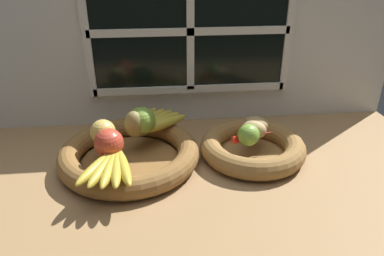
{
  "coord_description": "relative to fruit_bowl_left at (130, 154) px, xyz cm",
  "views": [
    {
      "loc": [
        -11.4,
        -84.01,
        53.43
      ],
      "look_at": [
        -2.2,
        2.13,
        9.97
      ],
      "focal_mm": 32.99,
      "sensor_mm": 36.0,
      "label": 1
    }
  ],
  "objects": [
    {
      "name": "apple_green_back",
      "position": [
        3.74,
        6.28,
        7.17
      ],
      "size": [
        8.0,
        8.0,
        8.0
      ],
      "primitive_type": "sphere",
      "color": "#7AA338",
      "rests_on": "fruit_bowl_left"
    },
    {
      "name": "chili_pepper",
      "position": [
        34.86,
        -1.01,
        4.28
      ],
      "size": [
        13.2,
        5.96,
        2.21
      ],
      "primitive_type": "cone",
      "rotation": [
        0.0,
        1.57,
        0.3
      ],
      "color": "red",
      "rests_on": "fruit_bowl_right"
    },
    {
      "name": "fruit_bowl_left",
      "position": [
        0.0,
        0.0,
        0.0
      ],
      "size": [
        39.03,
        39.03,
        5.97
      ],
      "color": "brown",
      "rests_on": "ground_plane"
    },
    {
      "name": "fruit_bowl_right",
      "position": [
        35.1,
        0.0,
        0.02
      ],
      "size": [
        30.22,
        30.22,
        5.97
      ],
      "color": "olive",
      "rests_on": "ground_plane"
    },
    {
      "name": "banana_bunch_back",
      "position": [
        7.8,
        10.59,
        4.67
      ],
      "size": [
        15.95,
        17.84,
        2.99
      ],
      "color": "gold",
      "rests_on": "fruit_bowl_left"
    },
    {
      "name": "apple_red_front",
      "position": [
        -4.37,
        -5.9,
        6.96
      ],
      "size": [
        7.57,
        7.57,
        7.57
      ],
      "primitive_type": "sphere",
      "color": "#CC422D",
      "rests_on": "fruit_bowl_left"
    },
    {
      "name": "banana_bunch_front",
      "position": [
        -3.47,
        -13.08,
        4.59
      ],
      "size": [
        14.46,
        18.62,
        2.83
      ],
      "color": "gold",
      "rests_on": "fruit_bowl_left"
    },
    {
      "name": "apple_golden_left",
      "position": [
        -6.73,
        1.24,
        6.64
      ],
      "size": [
        6.94,
        6.94,
        6.94
      ],
      "primitive_type": "sphere",
      "color": "#DBB756",
      "rests_on": "fruit_bowl_left"
    },
    {
      "name": "pear_brown",
      "position": [
        1.61,
        4.24,
        7.1
      ],
      "size": [
        6.42,
        6.3,
        7.85
      ],
      "primitive_type": "ellipsoid",
      "rotation": [
        0.0,
        0.0,
        4.89
      ],
      "color": "olive",
      "rests_on": "fruit_bowl_left"
    },
    {
      "name": "back_wall",
      "position": [
        19.75,
        27.64,
        25.08
      ],
      "size": [
        140.0,
        4.6,
        55.0
      ],
      "color": "silver",
      "rests_on": "ground_plane"
    },
    {
      "name": "lime_near",
      "position": [
        32.56,
        -3.82,
        6.16
      ],
      "size": [
        5.98,
        5.98,
        5.98
      ],
      "primitive_type": "sphere",
      "color": "#7AAD3D",
      "rests_on": "fruit_bowl_right"
    },
    {
      "name": "ground_plane",
      "position": [
        19.75,
        -2.13,
        -4.3
      ],
      "size": [
        140.0,
        90.0,
        3.0
      ],
      "primitive_type": "cube",
      "color": "#9E774C"
    },
    {
      "name": "potato_back",
      "position": [
        37.07,
        4.33,
        5.28
      ],
      "size": [
        9.5,
        9.29,
        4.22
      ],
      "primitive_type": "ellipsoid",
      "rotation": [
        0.0,
        0.0,
        2.46
      ],
      "color": "#A38451",
      "rests_on": "fruit_bowl_right"
    },
    {
      "name": "potato_large",
      "position": [
        35.1,
        -0.0,
        5.74
      ],
      "size": [
        8.55,
        7.6,
        5.13
      ],
      "primitive_type": "ellipsoid",
      "rotation": [
        0.0,
        0.0,
        2.68
      ],
      "color": "tan",
      "rests_on": "fruit_bowl_right"
    }
  ]
}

